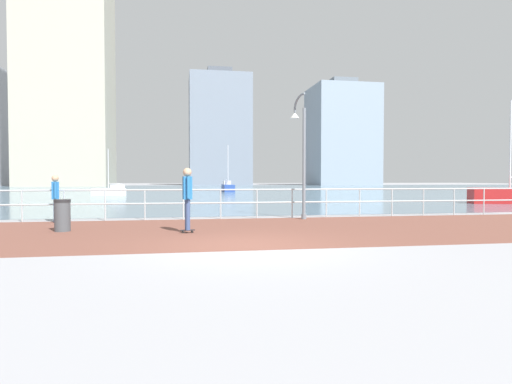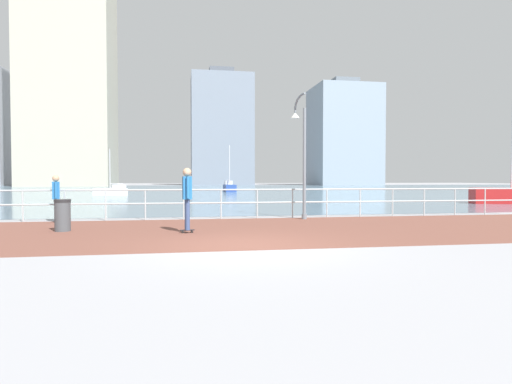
{
  "view_description": "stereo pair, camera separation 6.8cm",
  "coord_description": "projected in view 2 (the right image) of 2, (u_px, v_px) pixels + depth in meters",
  "views": [
    {
      "loc": [
        -1.47,
        -9.55,
        1.52
      ],
      "look_at": [
        0.9,
        3.99,
        1.1
      ],
      "focal_mm": 30.03,
      "sensor_mm": 36.0,
      "label": 1
    },
    {
      "loc": [
        -1.4,
        -9.57,
        1.52
      ],
      "look_at": [
        0.9,
        3.99,
        1.1
      ],
      "focal_mm": 30.03,
      "sensor_mm": 36.0,
      "label": 2
    }
  ],
  "objects": [
    {
      "name": "harbor_water",
      "position": [
        194.0,
        190.0,
        60.61
      ],
      "size": [
        180.0,
        88.0,
        0.0
      ],
      "primitive_type": "cube",
      "color": "slate",
      "rests_on": "ground"
    },
    {
      "name": "waterfront_railing",
      "position": [
        221.0,
        198.0,
        16.24
      ],
      "size": [
        25.25,
        0.06,
        1.14
      ],
      "color": "#B2BCC1",
      "rests_on": "ground"
    },
    {
      "name": "sailboat_teal",
      "position": [
        111.0,
        191.0,
        39.48
      ],
      "size": [
        3.2,
        2.05,
        4.31
      ],
      "color": "white",
      "rests_on": "ground"
    },
    {
      "name": "trash_bin",
      "position": [
        63.0,
        215.0,
        12.4
      ],
      "size": [
        0.46,
        0.46,
        0.93
      ],
      "color": "#474C51",
      "rests_on": "ground"
    },
    {
      "name": "lamppost",
      "position": [
        301.0,
        149.0,
        16.25
      ],
      "size": [
        0.51,
        0.77,
        4.78
      ],
      "color": "slate",
      "rests_on": "ground"
    },
    {
      "name": "tower_beige",
      "position": [
        221.0,
        130.0,
        109.41
      ],
      "size": [
        15.27,
        12.91,
        29.62
      ],
      "color": "slate",
      "rests_on": "ground"
    },
    {
      "name": "skateboarder",
      "position": [
        187.0,
        194.0,
        12.0
      ],
      "size": [
        0.41,
        0.56,
        1.83
      ],
      "color": "black",
      "rests_on": "ground"
    },
    {
      "name": "tower_steel",
      "position": [
        344.0,
        136.0,
        108.36
      ],
      "size": [
        15.7,
        14.26,
        26.7
      ],
      "color": "#8493A3",
      "rests_on": "ground"
    },
    {
      "name": "bystander",
      "position": [
        56.0,
        195.0,
        14.92
      ],
      "size": [
        0.32,
        0.55,
        1.65
      ],
      "color": "#384C7A",
      "rests_on": "ground"
    },
    {
      "name": "tower_slate",
      "position": [
        69.0,
        78.0,
        90.22
      ],
      "size": [
        17.75,
        14.4,
        47.18
      ],
      "color": "#B2AD99",
      "rests_on": "ground"
    },
    {
      "name": "sailboat_ivory",
      "position": [
        229.0,
        187.0,
        51.34
      ],
      "size": [
        1.23,
        3.97,
        5.57
      ],
      "color": "#284799",
      "rests_on": "ground"
    },
    {
      "name": "brick_paving",
      "position": [
        232.0,
        230.0,
        12.66
      ],
      "size": [
        28.0,
        7.32,
        0.01
      ],
      "primitive_type": "cube",
      "color": "brown",
      "rests_on": "ground"
    },
    {
      "name": "ground",
      "position": [
        196.0,
        192.0,
        49.13
      ],
      "size": [
        220.0,
        220.0,
        0.0
      ],
      "primitive_type": "plane",
      "color": "#9E9EA3"
    }
  ]
}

